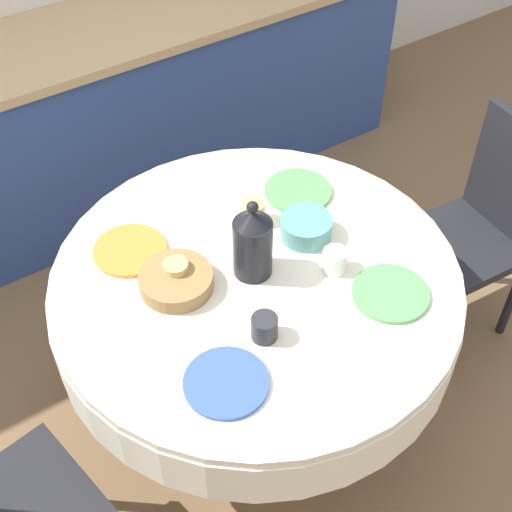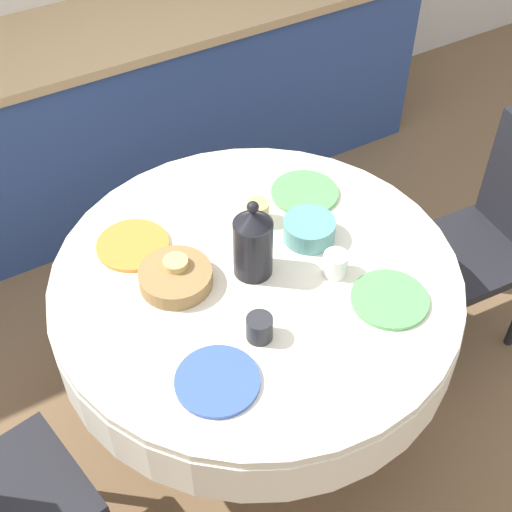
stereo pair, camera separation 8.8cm
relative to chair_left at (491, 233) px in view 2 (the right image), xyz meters
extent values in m
plane|color=brown|center=(-0.99, 0.07, -0.52)|extent=(12.00, 12.00, 0.00)
cube|color=#2D4784|center=(-0.99, 1.52, -0.09)|extent=(3.20, 0.60, 0.86)
cube|color=tan|center=(-0.99, 1.52, 0.36)|extent=(3.24, 0.64, 0.04)
cylinder|color=brown|center=(-0.99, 0.07, -0.50)|extent=(0.44, 0.44, 0.04)
cylinder|color=brown|center=(-0.99, 0.07, -0.23)|extent=(0.11, 0.11, 0.52)
cylinder|color=silver|center=(-0.99, 0.07, 0.12)|extent=(1.29, 1.29, 0.18)
cylinder|color=silver|center=(-0.99, 0.07, 0.23)|extent=(1.28, 1.28, 0.03)
cube|color=black|center=(-0.08, 0.01, -0.07)|extent=(0.43, 0.43, 0.04)
cylinder|color=black|center=(-0.27, -0.16, -0.31)|extent=(0.04, 0.04, 0.43)
cylinder|color=black|center=(-0.24, 0.19, -0.31)|extent=(0.04, 0.04, 0.43)
cylinder|color=black|center=(0.11, 0.17, -0.31)|extent=(0.04, 0.04, 0.43)
cube|color=black|center=(-1.88, -0.09, -0.07)|extent=(0.46, 0.46, 0.04)
cylinder|color=black|center=(-1.74, 0.11, -0.31)|extent=(0.04, 0.04, 0.43)
cylinder|color=#3856AD|center=(-1.28, -0.23, 0.25)|extent=(0.23, 0.23, 0.01)
cylinder|color=#28282D|center=(-1.10, -0.15, 0.28)|extent=(0.08, 0.08, 0.08)
cylinder|color=#5BA85B|center=(-0.70, -0.23, 0.25)|extent=(0.23, 0.23, 0.01)
cylinder|color=white|center=(-0.77, -0.05, 0.28)|extent=(0.08, 0.08, 0.08)
cylinder|color=orange|center=(-1.27, 0.37, 0.25)|extent=(0.23, 0.23, 0.01)
cylinder|color=#DBB766|center=(-1.20, 0.18, 0.28)|extent=(0.08, 0.08, 0.08)
cylinder|color=#5BA85B|center=(-0.65, 0.31, 0.25)|extent=(0.23, 0.23, 0.01)
cylinder|color=#DBB766|center=(-0.86, 0.28, 0.28)|extent=(0.08, 0.08, 0.08)
cylinder|color=black|center=(-0.99, 0.09, 0.34)|extent=(0.12, 0.12, 0.20)
cone|color=black|center=(-0.99, 0.09, 0.46)|extent=(0.11, 0.11, 0.05)
sphere|color=black|center=(-0.99, 0.09, 0.50)|extent=(0.04, 0.04, 0.04)
cylinder|color=olive|center=(-1.22, 0.16, 0.27)|extent=(0.23, 0.23, 0.05)
cylinder|color=#569993|center=(-0.76, 0.12, 0.28)|extent=(0.17, 0.17, 0.07)
camera|label=1|loc=(-1.81, -1.18, 1.86)|focal=50.00mm
camera|label=2|loc=(-1.74, -1.23, 1.86)|focal=50.00mm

